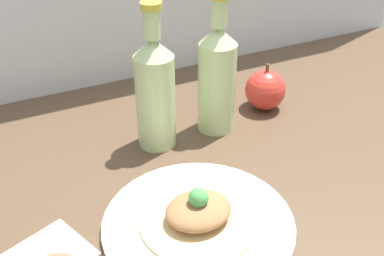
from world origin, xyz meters
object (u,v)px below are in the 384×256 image
at_px(cider_bottle_left, 155,91).
at_px(cider_bottle_right, 217,77).
at_px(plate, 198,223).
at_px(apple, 265,90).
at_px(plated_food, 198,212).

height_order(cider_bottle_left, cider_bottle_right, same).
relative_size(plate, cider_bottle_right, 1.05).
bearing_deg(apple, plate, -138.43).
height_order(plated_food, cider_bottle_right, cider_bottle_right).
xyz_separation_m(plate, cider_bottle_right, (0.16, 0.24, 0.11)).
relative_size(plated_food, cider_bottle_left, 0.65).
relative_size(plate, apple, 2.78).
height_order(plated_food, cider_bottle_left, cider_bottle_left).
relative_size(cider_bottle_left, apple, 2.64).
bearing_deg(cider_bottle_right, cider_bottle_left, 180.00).
height_order(plate, cider_bottle_left, cider_bottle_left).
relative_size(cider_bottle_right, apple, 2.64).
height_order(cider_bottle_right, apple, cider_bottle_right).
bearing_deg(plate, plated_food, 90.00).
bearing_deg(cider_bottle_left, apple, 5.16).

